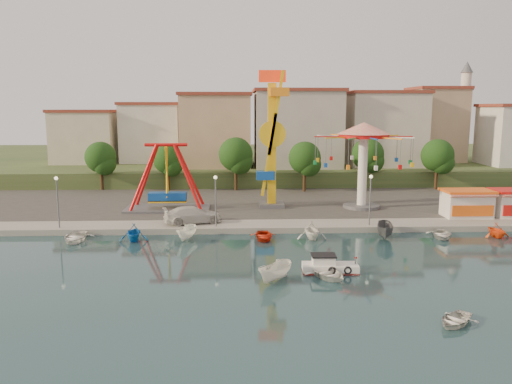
{
  "coord_description": "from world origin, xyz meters",
  "views": [
    {
      "loc": [
        -5.72,
        -37.38,
        12.69
      ],
      "look_at": [
        -3.82,
        14.0,
        4.0
      ],
      "focal_mm": 35.0,
      "sensor_mm": 36.0,
      "label": 1
    }
  ],
  "objects_px": {
    "wave_swinger": "(363,146)",
    "rowboat_a": "(328,273)",
    "van": "(193,215)",
    "pirate_ship_ride": "(167,178)",
    "kamikaze_tower": "(273,142)",
    "cabin_motorboat": "(329,267)",
    "skiff": "(275,272)"
  },
  "relations": [
    {
      "from": "wave_swinger",
      "to": "rowboat_a",
      "type": "distance_m",
      "value": 26.2
    },
    {
      "from": "pirate_ship_ride",
      "to": "wave_swinger",
      "type": "bearing_deg",
      "value": 0.65
    },
    {
      "from": "kamikaze_tower",
      "to": "cabin_motorboat",
      "type": "distance_m",
      "value": 24.54
    },
    {
      "from": "pirate_ship_ride",
      "to": "rowboat_a",
      "type": "distance_m",
      "value": 28.08
    },
    {
      "from": "pirate_ship_ride",
      "to": "cabin_motorboat",
      "type": "distance_m",
      "value": 27.14
    },
    {
      "from": "pirate_ship_ride",
      "to": "kamikaze_tower",
      "type": "height_order",
      "value": "kamikaze_tower"
    },
    {
      "from": "pirate_ship_ride",
      "to": "van",
      "type": "xyz_separation_m",
      "value": [
        3.62,
        -7.2,
        -2.91
      ]
    },
    {
      "from": "wave_swinger",
      "to": "van",
      "type": "height_order",
      "value": "wave_swinger"
    },
    {
      "from": "kamikaze_tower",
      "to": "rowboat_a",
      "type": "relative_size",
      "value": 4.57
    },
    {
      "from": "cabin_motorboat",
      "to": "van",
      "type": "height_order",
      "value": "van"
    },
    {
      "from": "cabin_motorboat",
      "to": "rowboat_a",
      "type": "height_order",
      "value": "cabin_motorboat"
    },
    {
      "from": "rowboat_a",
      "to": "van",
      "type": "bearing_deg",
      "value": 97.42
    },
    {
      "from": "skiff",
      "to": "rowboat_a",
      "type": "bearing_deg",
      "value": 47.73
    },
    {
      "from": "kamikaze_tower",
      "to": "van",
      "type": "bearing_deg",
      "value": -137.7
    },
    {
      "from": "cabin_motorboat",
      "to": "skiff",
      "type": "height_order",
      "value": "skiff"
    },
    {
      "from": "wave_swinger",
      "to": "cabin_motorboat",
      "type": "height_order",
      "value": "wave_swinger"
    },
    {
      "from": "van",
      "to": "wave_swinger",
      "type": "bearing_deg",
      "value": -85.81
    },
    {
      "from": "van",
      "to": "skiff",
      "type": "bearing_deg",
      "value": -172.1
    },
    {
      "from": "wave_swinger",
      "to": "van",
      "type": "bearing_deg",
      "value": -159.45
    },
    {
      "from": "pirate_ship_ride",
      "to": "cabin_motorboat",
      "type": "xyz_separation_m",
      "value": [
        15.49,
        -21.93,
        -3.99
      ]
    },
    {
      "from": "skiff",
      "to": "van",
      "type": "xyz_separation_m",
      "value": [
        -7.55,
        16.74,
        0.77
      ]
    },
    {
      "from": "pirate_ship_ride",
      "to": "wave_swinger",
      "type": "xyz_separation_m",
      "value": [
        23.54,
        0.27,
        3.8
      ]
    },
    {
      "from": "wave_swinger",
      "to": "rowboat_a",
      "type": "height_order",
      "value": "wave_swinger"
    },
    {
      "from": "pirate_ship_ride",
      "to": "van",
      "type": "bearing_deg",
      "value": -63.33
    },
    {
      "from": "wave_swinger",
      "to": "van",
      "type": "distance_m",
      "value": 22.31
    },
    {
      "from": "van",
      "to": "cabin_motorboat",
      "type": "bearing_deg",
      "value": -157.47
    },
    {
      "from": "pirate_ship_ride",
      "to": "rowboat_a",
      "type": "relative_size",
      "value": 2.77
    },
    {
      "from": "kamikaze_tower",
      "to": "rowboat_a",
      "type": "height_order",
      "value": "kamikaze_tower"
    },
    {
      "from": "wave_swinger",
      "to": "skiff",
      "type": "height_order",
      "value": "wave_swinger"
    },
    {
      "from": "wave_swinger",
      "to": "skiff",
      "type": "bearing_deg",
      "value": -117.08
    },
    {
      "from": "rowboat_a",
      "to": "van",
      "type": "height_order",
      "value": "van"
    },
    {
      "from": "wave_swinger",
      "to": "van",
      "type": "xyz_separation_m",
      "value": [
        -19.92,
        -7.47,
        -6.71
      ]
    }
  ]
}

